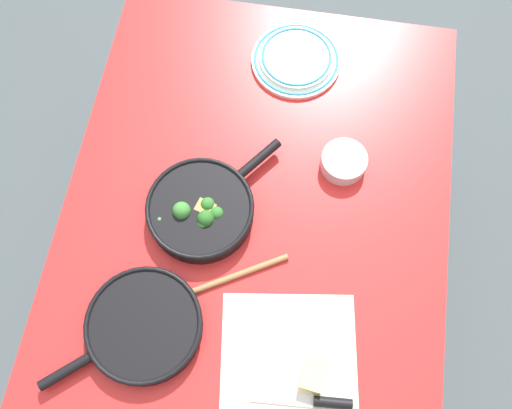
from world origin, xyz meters
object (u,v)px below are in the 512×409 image
Objects in this scene: wooden_spoon at (197,290)px; prep_bowl_steel at (344,162)px; dinner_plate_stack at (296,59)px; skillet_broccoli at (201,210)px; grater_knife at (316,401)px; skillet_eggs at (143,326)px; cheese_block at (313,373)px.

prep_bowl_steel is (-0.39, 0.31, 0.01)m from wooden_spoon.
wooden_spoon is 2.88× the size of prep_bowl_steel.
wooden_spoon is 0.70m from dinner_plate_stack.
skillet_broccoli is at bearing -60.30° from prep_bowl_steel.
grater_knife is (0.20, 0.31, 0.00)m from wooden_spoon.
grater_knife reaches higher than wooden_spoon.
dinner_plate_stack is at bearing 18.32° from skillet_broccoli.
skillet_broccoli is 0.52m from grater_knife.
skillet_broccoli is 0.52m from dinner_plate_stack.
skillet_eggs is at bearing -157.02° from skillet_broccoli.
wooden_spoon is at bearing -38.71° from prep_bowl_steel.
skillet_broccoli reaches higher than wooden_spoon.
wooden_spoon is at bearing -12.00° from dinner_plate_stack.
prep_bowl_steel is (0.30, 0.16, 0.01)m from dinner_plate_stack.
dinner_plate_stack is at bearing -83.35° from grater_knife.
skillet_broccoli reaches higher than skillet_eggs.
prep_bowl_steel is (-0.49, 0.41, -0.00)m from skillet_eggs.
skillet_eggs is 1.50× the size of grater_knife.
skillet_broccoli reaches higher than cheese_block.
dinner_plate_stack is 2.12× the size of prep_bowl_steel.
skillet_eggs is 2.87× the size of prep_bowl_steel.
prep_bowl_steel is at bearing 178.62° from cheese_block.
prep_bowl_steel reaches higher than cheese_block.
cheese_block is at bearing -79.68° from grater_knife.
dinner_plate_stack is (-0.49, 0.17, -0.02)m from skillet_broccoli.
skillet_broccoli is at bearing -53.73° from grater_knife.
dinner_plate_stack is (-0.89, -0.16, 0.00)m from grater_knife.
skillet_eggs reaches higher than wooden_spoon.
wooden_spoon is at bearing -174.92° from skillet_eggs.
cheese_block is 0.70× the size of prep_bowl_steel.
skillet_eggs is (0.30, -0.08, -0.01)m from skillet_broccoli.
skillet_broccoli is 0.31m from skillet_eggs.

